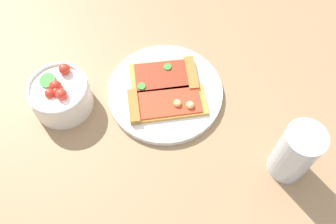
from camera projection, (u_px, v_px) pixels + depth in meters
ground_plane at (184, 97)px, 0.76m from camera, size 2.40×2.40×0.00m
plate at (165, 92)px, 0.76m from camera, size 0.24×0.24×0.01m
pizza_slice_near at (163, 104)px, 0.73m from camera, size 0.16×0.08×0.02m
pizza_slice_far at (168, 76)px, 0.76m from camera, size 0.14×0.09×0.01m
salad_bowl at (60, 93)px, 0.72m from camera, size 0.12×0.12×0.08m
soda_glass at (295, 154)px, 0.63m from camera, size 0.07×0.07×0.13m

